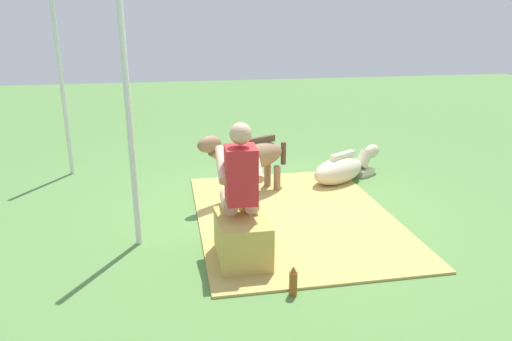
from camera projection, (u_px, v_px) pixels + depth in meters
name	position (u px, v px, depth m)	size (l,w,h in m)	color
ground_plane	(276.00, 211.00, 5.70)	(24.00, 24.00, 0.00)	#568442
hay_patch	(294.00, 216.00, 5.53)	(3.02, 2.20, 0.02)	tan
hay_bale	(242.00, 240.00, 4.48)	(0.65, 0.47, 0.44)	tan
person_seated	(240.00, 183.00, 4.48)	(0.67, 0.43, 1.32)	#D8AD8C
pony_standing	(250.00, 157.00, 6.06)	(0.79, 1.24, 0.87)	#8C6B4C
pony_lying	(343.00, 169.00, 6.66)	(0.92, 1.29, 0.42)	beige
soda_bottle	(293.00, 281.00, 3.96)	(0.07, 0.07, 0.26)	brown
tent_pole_left	(130.00, 128.00, 4.54)	(0.06, 0.06, 2.40)	silver
tent_pole_right	(63.00, 92.00, 6.70)	(0.06, 0.06, 2.40)	silver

